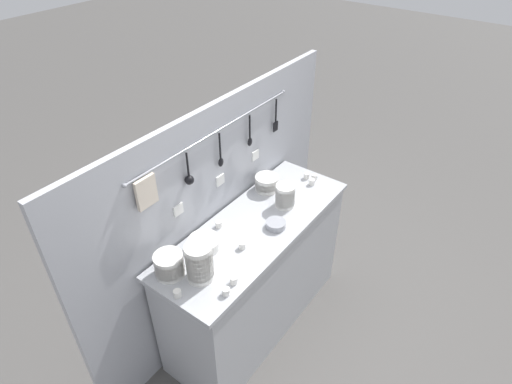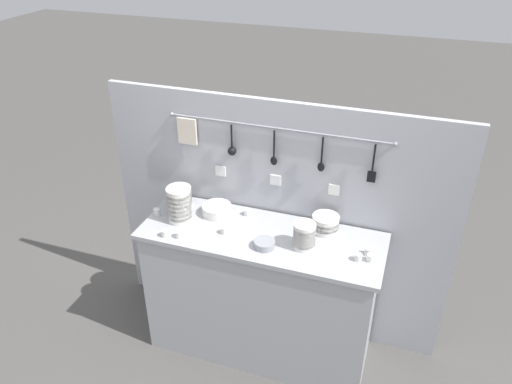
{
  "view_description": "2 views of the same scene",
  "coord_description": "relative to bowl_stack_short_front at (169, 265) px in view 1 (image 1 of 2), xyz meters",
  "views": [
    {
      "loc": [
        -1.67,
        -1.24,
        2.75
      ],
      "look_at": [
        -0.01,
        -0.01,
        1.23
      ],
      "focal_mm": 30.0,
      "sensor_mm": 36.0,
      "label": 1
    },
    {
      "loc": [
        0.79,
        -2.39,
        2.73
      ],
      "look_at": [
        -0.05,
        0.04,
        1.23
      ],
      "focal_mm": 35.0,
      "sensor_mm": 36.0,
      "label": 2
    }
  ],
  "objects": [
    {
      "name": "bowl_stack_wide_centre",
      "position": [
        0.98,
        0.03,
        -0.02
      ],
      "size": [
        0.17,
        0.17,
        0.11
      ],
      "color": "silver",
      "rests_on": "counter"
    },
    {
      "name": "cup_by_caddy",
      "position": [
        1.27,
        -0.12,
        -0.05
      ],
      "size": [
        0.04,
        0.04,
        0.04
      ],
      "color": "silver",
      "rests_on": "counter"
    },
    {
      "name": "bowl_stack_nested_right",
      "position": [
        0.9,
        -0.18,
        0.01
      ],
      "size": [
        0.13,
        0.13,
        0.16
      ],
      "color": "silver",
      "rests_on": "counter"
    },
    {
      "name": "plate_stack",
      "position": [
        0.27,
        -0.01,
        -0.04
      ],
      "size": [
        0.19,
        0.19,
        0.06
      ],
      "color": "silver",
      "rests_on": "counter"
    },
    {
      "name": "cup_back_left",
      "position": [
        0.16,
        -0.33,
        -0.05
      ],
      "size": [
        0.04,
        0.04,
        0.04
      ],
      "color": "silver",
      "rests_on": "counter"
    },
    {
      "name": "ground_plane",
      "position": [
        0.62,
        -0.14,
        -1.02
      ],
      "size": [
        20.0,
        20.0,
        0.0
      ],
      "primitive_type": "plane",
      "color": "#514F4C"
    },
    {
      "name": "cup_beside_plates",
      "position": [
        -0.09,
        -0.15,
        -0.05
      ],
      "size": [
        0.04,
        0.04,
        0.04
      ],
      "color": "silver",
      "rests_on": "counter"
    },
    {
      "name": "cup_back_right",
      "position": [
        1.22,
        -0.2,
        -0.05
      ],
      "size": [
        0.04,
        0.04,
        0.04
      ],
      "color": "silver",
      "rests_on": "counter"
    },
    {
      "name": "counter",
      "position": [
        0.62,
        -0.14,
        -0.55
      ],
      "size": [
        1.51,
        0.54,
        0.95
      ],
      "color": "#ADAFB5",
      "rests_on": "ground"
    },
    {
      "name": "bowl_stack_short_front",
      "position": [
        0.0,
        0.0,
        0.0
      ],
      "size": [
        0.17,
        0.17,
        0.14
      ],
      "color": "silver",
      "rests_on": "counter"
    },
    {
      "name": "back_wall",
      "position": [
        0.62,
        0.17,
        -0.16
      ],
      "size": [
        2.31,
        0.09,
        1.71
      ],
      "color": "#A8AAB2",
      "rests_on": "ground"
    },
    {
      "name": "cup_mid_row",
      "position": [
        1.29,
        -0.18,
        -0.05
      ],
      "size": [
        0.04,
        0.04,
        0.04
      ],
      "color": "silver",
      "rests_on": "counter"
    },
    {
      "name": "bowl_stack_tall_left",
      "position": [
        0.08,
        -0.16,
        0.05
      ],
      "size": [
        0.15,
        0.15,
        0.24
      ],
      "color": "silver",
      "rests_on": "counter"
    },
    {
      "name": "cup_edge_near",
      "position": [
        0.07,
        -0.35,
        -0.05
      ],
      "size": [
        0.04,
        0.04,
        0.04
      ],
      "color": "silver",
      "rests_on": "counter"
    },
    {
      "name": "cup_edge_far",
      "position": [
        0.47,
        0.04,
        -0.05
      ],
      "size": [
        0.04,
        0.04,
        0.04
      ],
      "color": "silver",
      "rests_on": "counter"
    },
    {
      "name": "cup_centre",
      "position": [
        0.4,
        -0.2,
        -0.05
      ],
      "size": [
        0.04,
        0.04,
        0.04
      ],
      "color": "silver",
      "rests_on": "counter"
    },
    {
      "name": "steel_mixing_bowl",
      "position": [
        0.68,
        -0.25,
        -0.05
      ],
      "size": [
        0.13,
        0.13,
        0.04
      ],
      "color": "#93969E",
      "rests_on": "counter"
    }
  ]
}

